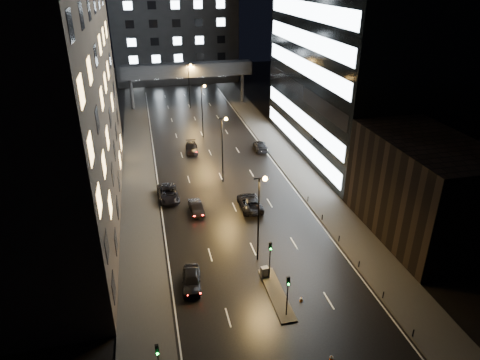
{
  "coord_description": "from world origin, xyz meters",
  "views": [
    {
      "loc": [
        -10.71,
        -29.38,
        28.79
      ],
      "look_at": [
        0.8,
        20.03,
        4.0
      ],
      "focal_mm": 32.0,
      "sensor_mm": 36.0,
      "label": 1
    }
  ],
  "objects_px": {
    "car_away_c": "(168,194)",
    "utility_cabinet": "(265,272)",
    "car_away_a": "(191,280)",
    "car_away_b": "(196,208)",
    "car_toward_b": "(260,146)",
    "car_toward_a": "(250,202)",
    "car_away_d": "(192,148)"
  },
  "relations": [
    {
      "from": "car_away_a",
      "to": "car_away_d",
      "type": "relative_size",
      "value": 0.91
    },
    {
      "from": "utility_cabinet",
      "to": "car_away_a",
      "type": "bearing_deg",
      "value": 171.76
    },
    {
      "from": "car_away_c",
      "to": "utility_cabinet",
      "type": "height_order",
      "value": "car_away_c"
    },
    {
      "from": "car_away_d",
      "to": "car_toward_a",
      "type": "relative_size",
      "value": 0.88
    },
    {
      "from": "utility_cabinet",
      "to": "car_away_d",
      "type": "bearing_deg",
      "value": 88.59
    },
    {
      "from": "car_away_c",
      "to": "car_toward_b",
      "type": "distance_m",
      "value": 22.92
    },
    {
      "from": "car_away_a",
      "to": "car_away_c",
      "type": "bearing_deg",
      "value": 99.02
    },
    {
      "from": "car_away_a",
      "to": "car_toward_a",
      "type": "height_order",
      "value": "car_toward_a"
    },
    {
      "from": "car_toward_a",
      "to": "car_away_d",
      "type": "bearing_deg",
      "value": -76.33
    },
    {
      "from": "car_away_b",
      "to": "utility_cabinet",
      "type": "height_order",
      "value": "car_away_b"
    },
    {
      "from": "car_away_b",
      "to": "car_toward_b",
      "type": "distance_m",
      "value": 24.07
    },
    {
      "from": "car_away_d",
      "to": "utility_cabinet",
      "type": "relative_size",
      "value": 4.72
    },
    {
      "from": "car_away_a",
      "to": "car_toward_b",
      "type": "height_order",
      "value": "car_away_a"
    },
    {
      "from": "car_toward_b",
      "to": "car_toward_a",
      "type": "bearing_deg",
      "value": 76.93
    },
    {
      "from": "car_toward_a",
      "to": "car_toward_b",
      "type": "xyz_separation_m",
      "value": [
        7.0,
        19.82,
        -0.06
      ]
    },
    {
      "from": "car_toward_b",
      "to": "utility_cabinet",
      "type": "bearing_deg",
      "value": 81.53
    },
    {
      "from": "car_toward_b",
      "to": "car_away_d",
      "type": "bearing_deg",
      "value": -2.04
    },
    {
      "from": "car_toward_a",
      "to": "car_away_c",
      "type": "bearing_deg",
      "value": -25.22
    },
    {
      "from": "car_away_a",
      "to": "car_toward_b",
      "type": "bearing_deg",
      "value": 70.49
    },
    {
      "from": "car_away_a",
      "to": "car_away_b",
      "type": "relative_size",
      "value": 1.09
    },
    {
      "from": "car_away_c",
      "to": "utility_cabinet",
      "type": "relative_size",
      "value": 5.44
    },
    {
      "from": "car_away_b",
      "to": "car_toward_a",
      "type": "xyz_separation_m",
      "value": [
        7.2,
        -0.38,
        0.11
      ]
    },
    {
      "from": "car_away_b",
      "to": "car_away_d",
      "type": "xyz_separation_m",
      "value": [
        2.09,
        21.22,
        0.04
      ]
    },
    {
      "from": "car_away_a",
      "to": "car_away_c",
      "type": "distance_m",
      "value": 19.3
    },
    {
      "from": "car_away_a",
      "to": "car_away_c",
      "type": "height_order",
      "value": "car_away_c"
    },
    {
      "from": "car_away_b",
      "to": "car_away_c",
      "type": "bearing_deg",
      "value": 120.85
    },
    {
      "from": "car_toward_a",
      "to": "utility_cabinet",
      "type": "relative_size",
      "value": 5.39
    },
    {
      "from": "car_away_a",
      "to": "utility_cabinet",
      "type": "distance_m",
      "value": 7.61
    },
    {
      "from": "car_away_c",
      "to": "car_toward_a",
      "type": "xyz_separation_m",
      "value": [
        10.52,
        -5.04,
        -0.01
      ]
    },
    {
      "from": "car_away_c",
      "to": "car_toward_b",
      "type": "height_order",
      "value": "car_away_c"
    },
    {
      "from": "car_toward_a",
      "to": "car_away_a",
      "type": "bearing_deg",
      "value": 56.08
    },
    {
      "from": "car_away_d",
      "to": "utility_cabinet",
      "type": "height_order",
      "value": "car_away_d"
    }
  ]
}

